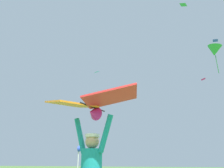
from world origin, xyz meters
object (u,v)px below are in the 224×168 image
(held_stunt_kite, at_px, (91,104))
(distant_kite_magenta_high_right, at_px, (203,79))
(marker_flag, at_px, (81,152))
(distant_kite_green_far_center, at_px, (214,51))
(distant_kite_blue_overhead_distant, at_px, (215,40))
(distant_kite_teal_mid_left, at_px, (97,72))
(distant_kite_green_low_right, at_px, (183,4))

(held_stunt_kite, distance_m, distant_kite_magenta_high_right, 33.51)
(held_stunt_kite, relative_size, distant_kite_magenta_high_right, 2.07)
(marker_flag, bearing_deg, distant_kite_green_far_center, 43.87)
(distant_kite_green_far_center, bearing_deg, marker_flag, -136.13)
(distant_kite_blue_overhead_distant, bearing_deg, distant_kite_teal_mid_left, 166.81)
(distant_kite_green_low_right, relative_size, distant_kite_teal_mid_left, 1.38)
(distant_kite_green_far_center, xyz_separation_m, marker_flag, (-6.49, -6.24, -6.69))
(distant_kite_blue_overhead_distant, xyz_separation_m, distant_kite_magenta_high_right, (-1.00, 9.15, -1.51))
(distant_kite_blue_overhead_distant, distance_m, marker_flag, 23.80)
(distant_kite_magenta_high_right, relative_size, marker_flag, 0.51)
(distant_kite_teal_mid_left, distance_m, distant_kite_magenta_high_right, 17.32)
(held_stunt_kite, xyz_separation_m, distant_kite_teal_mid_left, (-10.95, 25.89, 13.08))
(distant_kite_green_low_right, distance_m, distant_kite_green_far_center, 17.77)
(held_stunt_kite, bearing_deg, distant_kite_teal_mid_left, 112.92)
(distant_kite_blue_overhead_distant, distance_m, distant_kite_magenta_high_right, 9.33)
(distant_kite_green_far_center, distance_m, marker_flag, 11.22)
(held_stunt_kite, xyz_separation_m, distant_kite_green_low_right, (3.57, 22.11, 19.75))
(marker_flag, bearing_deg, distant_kite_teal_mid_left, 111.84)
(distant_kite_green_low_right, relative_size, distant_kite_green_far_center, 0.56)
(distant_kite_blue_overhead_distant, relative_size, distant_kite_green_low_right, 0.67)
(distant_kite_green_low_right, height_order, marker_flag, distant_kite_green_low_right)
(held_stunt_kite, distance_m, marker_flag, 5.11)
(distant_kite_teal_mid_left, distance_m, marker_flag, 26.80)
(distant_kite_magenta_high_right, bearing_deg, distant_kite_green_low_right, -102.68)
(distant_kite_teal_mid_left, xyz_separation_m, marker_flag, (8.58, -21.40, -13.66))
(distant_kite_green_low_right, distance_m, distant_kite_teal_mid_left, 16.41)
(distant_kite_green_low_right, height_order, distant_kite_teal_mid_left, distant_kite_green_low_right)
(held_stunt_kite, height_order, distant_kite_blue_overhead_distant, distant_kite_blue_overhead_distant)
(distant_kite_green_low_right, bearing_deg, distant_kite_magenta_high_right, 77.32)
(held_stunt_kite, bearing_deg, distant_kite_green_far_center, 68.98)
(distant_kite_green_low_right, height_order, distant_kite_green_far_center, distant_kite_green_low_right)
(distant_kite_green_far_center, bearing_deg, distant_kite_blue_overhead_distant, 77.63)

